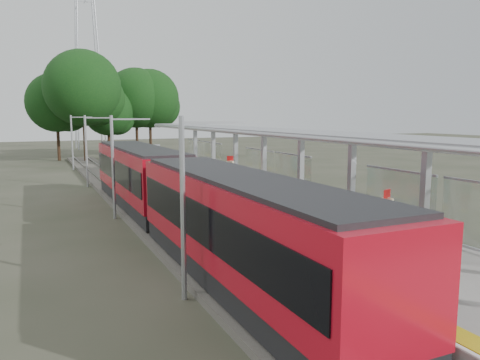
# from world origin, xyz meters

# --- Properties ---
(trackbed) EXTENTS (3.00, 70.00, 0.24)m
(trackbed) POSITION_xyz_m (-4.50, 20.00, 0.12)
(trackbed) COLOR #59544C
(trackbed) RESTS_ON ground
(platform) EXTENTS (6.00, 50.00, 1.00)m
(platform) POSITION_xyz_m (0.00, 20.00, 0.50)
(platform) COLOR gray
(platform) RESTS_ON ground
(tactile_strip) EXTENTS (0.60, 50.00, 0.02)m
(tactile_strip) POSITION_xyz_m (-2.55, 20.00, 1.01)
(tactile_strip) COLOR yellow
(tactile_strip) RESTS_ON platform
(end_fence) EXTENTS (6.00, 0.10, 1.20)m
(end_fence) POSITION_xyz_m (0.00, 44.95, 1.60)
(end_fence) COLOR #9EA0A5
(end_fence) RESTS_ON platform
(train) EXTENTS (2.74, 27.60, 3.62)m
(train) POSITION_xyz_m (-4.50, 13.88, 2.05)
(train) COLOR black
(train) RESTS_ON ground
(canopy) EXTENTS (3.27, 38.00, 3.66)m
(canopy) POSITION_xyz_m (1.61, 16.19, 4.20)
(canopy) COLOR #9EA0A5
(canopy) RESTS_ON platform
(pylon) EXTENTS (8.00, 4.00, 38.00)m
(pylon) POSITION_xyz_m (-1.00, 73.00, 19.00)
(pylon) COLOR #9EA0A5
(pylon) RESTS_ON ground
(tree_cluster) EXTENTS (18.84, 13.69, 12.69)m
(tree_cluster) POSITION_xyz_m (-0.97, 53.41, 7.53)
(tree_cluster) COLOR #382316
(tree_cluster) RESTS_ON ground
(catenary_masts) EXTENTS (2.08, 48.16, 5.40)m
(catenary_masts) POSITION_xyz_m (-6.22, 19.00, 2.91)
(catenary_masts) COLOR #9EA0A5
(catenary_masts) RESTS_ON ground
(bench_near) EXTENTS (0.52, 1.50, 1.01)m
(bench_near) POSITION_xyz_m (1.39, 8.08, 1.53)
(bench_near) COLOR #0E1149
(bench_near) RESTS_ON platform
(bench_mid) EXTENTS (0.77, 1.64, 1.08)m
(bench_mid) POSITION_xyz_m (2.18, 8.86, 1.57)
(bench_mid) COLOR #0E1149
(bench_mid) RESTS_ON platform
(bench_far) EXTENTS (0.78, 1.40, 0.91)m
(bench_far) POSITION_xyz_m (2.62, 27.94, 1.48)
(bench_far) COLOR #0E1149
(bench_far) RESTS_ON platform
(info_pillar_near) EXTENTS (0.44, 0.44, 1.96)m
(info_pillar_near) POSITION_xyz_m (0.56, 6.24, 1.85)
(info_pillar_near) COLOR beige
(info_pillar_near) RESTS_ON platform
(info_pillar_far) EXTENTS (0.45, 0.45, 1.98)m
(info_pillar_far) POSITION_xyz_m (0.75, 19.97, 1.86)
(info_pillar_far) COLOR beige
(info_pillar_far) RESTS_ON platform
(litter_bin) EXTENTS (0.53, 0.53, 0.81)m
(litter_bin) POSITION_xyz_m (1.00, 18.17, 1.41)
(litter_bin) COLOR #9EA0A5
(litter_bin) RESTS_ON platform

